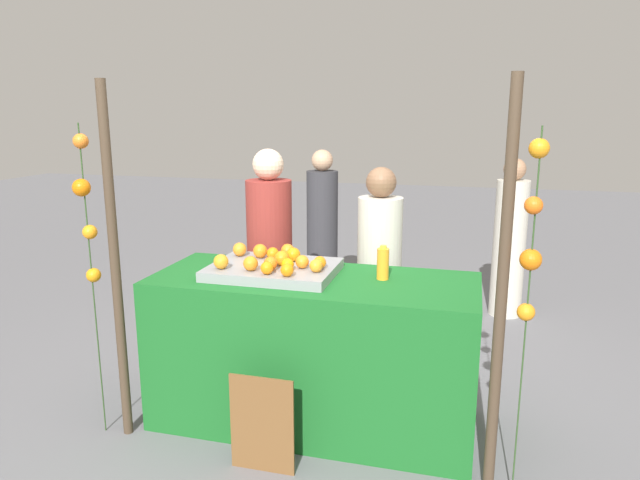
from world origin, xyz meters
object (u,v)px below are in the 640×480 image
(stall_counter, at_px, (314,351))
(orange_1, at_px, (293,254))
(vendor_right, at_px, (379,284))
(vendor_left, at_px, (270,269))
(chalkboard_sign, at_px, (262,425))
(juice_bottle, at_px, (383,263))
(orange_0, at_px, (282,258))

(stall_counter, height_order, orange_1, orange_1)
(vendor_right, bearing_deg, vendor_left, -179.62)
(stall_counter, distance_m, vendor_right, 0.78)
(chalkboard_sign, xyz_separation_m, vendor_left, (-0.40, 1.25, 0.50))
(stall_counter, xyz_separation_m, juice_bottle, (0.40, 0.08, 0.57))
(stall_counter, distance_m, chalkboard_sign, 0.62)
(chalkboard_sign, height_order, vendor_left, vendor_left)
(orange_0, height_order, chalkboard_sign, orange_0)
(orange_0, relative_size, juice_bottle, 0.45)
(orange_1, distance_m, juice_bottle, 0.57)
(vendor_right, bearing_deg, orange_0, -126.02)
(stall_counter, relative_size, juice_bottle, 9.49)
(juice_bottle, xyz_separation_m, vendor_right, (-0.12, 0.60, -0.31))
(chalkboard_sign, bearing_deg, juice_bottle, 50.92)
(orange_1, bearing_deg, chalkboard_sign, -86.91)
(orange_1, height_order, juice_bottle, juice_bottle)
(orange_1, xyz_separation_m, juice_bottle, (0.57, -0.04, -0.01))
(chalkboard_sign, relative_size, vendor_left, 0.34)
(vendor_right, bearing_deg, chalkboard_sign, -108.35)
(juice_bottle, relative_size, vendor_right, 0.13)
(chalkboard_sign, relative_size, vendor_right, 0.36)
(stall_counter, relative_size, orange_1, 22.22)
(chalkboard_sign, bearing_deg, orange_1, 93.09)
(orange_0, xyz_separation_m, juice_bottle, (0.60, 0.07, -0.01))
(juice_bottle, distance_m, vendor_right, 0.69)
(vendor_left, relative_size, vendor_right, 1.07)
(vendor_left, bearing_deg, chalkboard_sign, -72.37)
(orange_1, relative_size, vendor_left, 0.05)
(chalkboard_sign, xyz_separation_m, vendor_right, (0.41, 1.25, 0.45))
(orange_0, xyz_separation_m, orange_1, (0.04, 0.11, -0.00))
(stall_counter, relative_size, vendor_right, 1.26)
(orange_0, distance_m, juice_bottle, 0.61)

